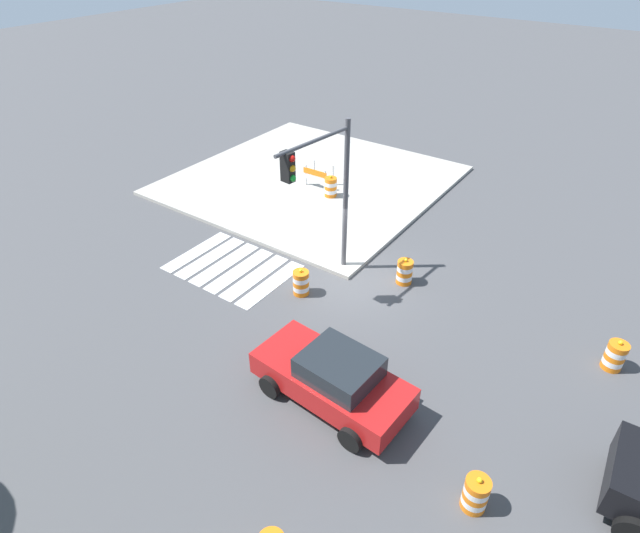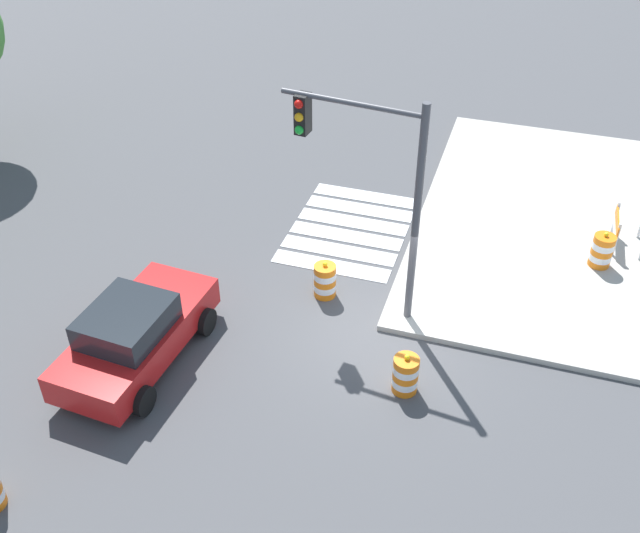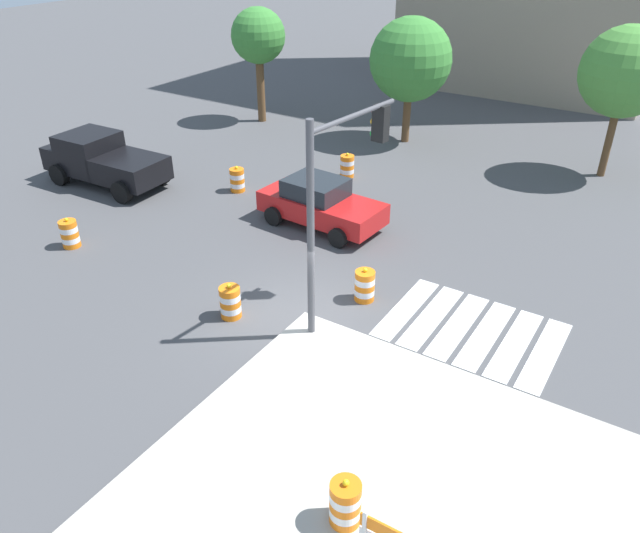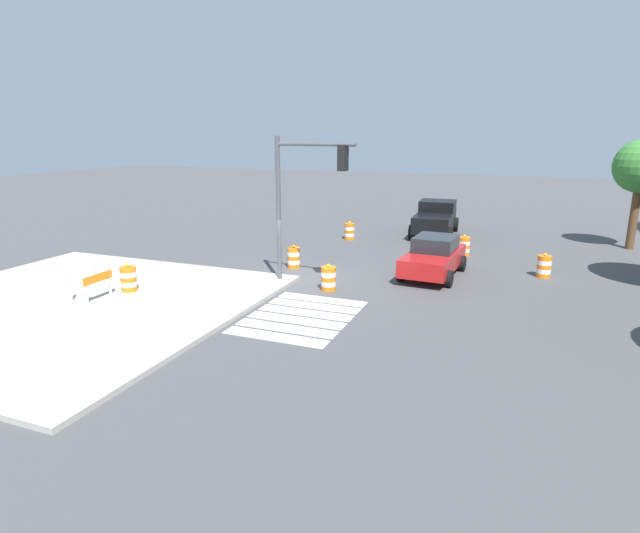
{
  "view_description": "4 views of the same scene",
  "coord_description": "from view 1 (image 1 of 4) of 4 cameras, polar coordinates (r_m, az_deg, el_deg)",
  "views": [
    {
      "loc": [
        -7.79,
        12.87,
        10.87
      ],
      "look_at": [
        0.61,
        0.92,
        0.88
      ],
      "focal_mm": 28.84,
      "sensor_mm": 36.0,
      "label": 1
    },
    {
      "loc": [
        -12.95,
        -2.68,
        11.72
      ],
      "look_at": [
        1.1,
        1.77,
        0.73
      ],
      "focal_mm": 41.26,
      "sensor_mm": 36.0,
      "label": 2
    },
    {
      "loc": [
        7.54,
        -11.15,
        9.48
      ],
      "look_at": [
        -0.46,
        1.48,
        0.68
      ],
      "focal_mm": 34.33,
      "sensor_mm": 36.0,
      "label": 3
    },
    {
      "loc": [
        18.39,
        8.15,
        5.71
      ],
      "look_at": [
        1.6,
        1.51,
        1.07
      ],
      "focal_mm": 28.99,
      "sensor_mm": 36.0,
      "label": 4
    }
  ],
  "objects": [
    {
      "name": "traffic_barrel_near_corner",
      "position": [
        12.71,
        16.87,
        -22.99
      ],
      "size": [
        0.56,
        0.56,
        1.02
      ],
      "color": "orange",
      "rests_on": "ground"
    },
    {
      "name": "traffic_light_pole",
      "position": [
        16.53,
        0.46,
        9.46
      ],
      "size": [
        0.6,
        3.28,
        5.5
      ],
      "color": "#4C4C51",
      "rests_on": "sidewalk_corner"
    },
    {
      "name": "traffic_barrel_median_near",
      "position": [
        17.16,
        29.9,
        -8.58
      ],
      "size": [
        0.56,
        0.56,
        1.02
      ],
      "color": "orange",
      "rests_on": "ground"
    },
    {
      "name": "traffic_barrel_far_curb",
      "position": [
        18.42,
        9.37,
        -0.6
      ],
      "size": [
        0.56,
        0.56,
        1.02
      ],
      "color": "orange",
      "rests_on": "ground"
    },
    {
      "name": "sidewalk_corner",
      "position": [
        25.75,
        -0.99,
        9.58
      ],
      "size": [
        12.0,
        12.0,
        0.15
      ],
      "primitive_type": "cube",
      "color": "#ADA89E",
      "rests_on": "ground"
    },
    {
      "name": "construction_barricade",
      "position": [
        24.7,
        -0.35,
        10.1
      ],
      "size": [
        1.3,
        0.79,
        1.0
      ],
      "color": "silver",
      "rests_on": "sidewalk_corner"
    },
    {
      "name": "ground_plane",
      "position": [
        18.57,
        3.16,
        -1.53
      ],
      "size": [
        120.0,
        120.0,
        0.0
      ],
      "primitive_type": "plane",
      "color": "#474749"
    },
    {
      "name": "traffic_barrel_crosswalk_end",
      "position": [
        17.66,
        -2.12,
        -1.8
      ],
      "size": [
        0.56,
        0.56,
        1.02
      ],
      "color": "orange",
      "rests_on": "ground"
    },
    {
      "name": "traffic_barrel_on_sidewalk",
      "position": [
        23.81,
        1.19,
        8.82
      ],
      "size": [
        0.56,
        0.56,
        1.02
      ],
      "color": "orange",
      "rests_on": "sidewalk_corner"
    },
    {
      "name": "sports_car",
      "position": [
        13.85,
        1.47,
        -12.23
      ],
      "size": [
        4.42,
        2.37,
        1.63
      ],
      "color": "red",
      "rests_on": "ground"
    },
    {
      "name": "crosswalk_stripes",
      "position": [
        19.49,
        -9.71,
        -0.06
      ],
      "size": [
        4.35,
        3.2,
        0.02
      ],
      "color": "silver",
      "rests_on": "ground"
    }
  ]
}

